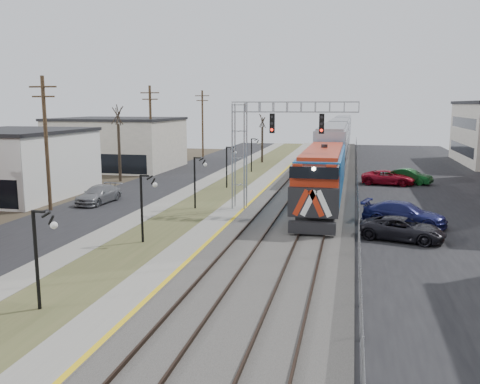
% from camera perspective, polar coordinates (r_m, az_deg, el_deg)
% --- Properties ---
extents(street_west, '(7.00, 120.00, 0.04)m').
position_cam_1_polar(street_west, '(48.30, -11.04, 0.20)').
color(street_west, black).
rests_on(street_west, ground).
extents(sidewalk, '(2.00, 120.00, 0.08)m').
position_cam_1_polar(sidewalk, '(46.68, -5.97, 0.02)').
color(sidewalk, gray).
rests_on(sidewalk, ground).
extents(grass_median, '(4.00, 120.00, 0.06)m').
position_cam_1_polar(grass_median, '(45.83, -2.41, -0.13)').
color(grass_median, '#464D29').
rests_on(grass_median, ground).
extents(platform, '(2.00, 120.00, 0.24)m').
position_cam_1_polar(platform, '(45.14, 1.27, -0.16)').
color(platform, gray).
rests_on(platform, ground).
extents(ballast_bed, '(8.00, 120.00, 0.20)m').
position_cam_1_polar(ballast_bed, '(44.44, 7.60, -0.43)').
color(ballast_bed, '#595651').
rests_on(ballast_bed, ground).
extents(parking_lot, '(16.00, 120.00, 0.04)m').
position_cam_1_polar(parking_lot, '(45.06, 22.98, -1.09)').
color(parking_lot, black).
rests_on(parking_lot, ground).
extents(platform_edge, '(0.24, 120.00, 0.01)m').
position_cam_1_polar(platform_edge, '(44.95, 2.37, -0.05)').
color(platform_edge, gold).
rests_on(platform_edge, platform).
extents(track_near, '(1.58, 120.00, 0.15)m').
position_cam_1_polar(track_near, '(44.63, 5.05, -0.11)').
color(track_near, '#2D2119').
rests_on(track_near, ballast_bed).
extents(track_far, '(1.58, 120.00, 0.15)m').
position_cam_1_polar(track_far, '(44.31, 9.54, -0.28)').
color(track_far, '#2D2119').
rests_on(track_far, ballast_bed).
extents(train, '(3.00, 85.85, 5.33)m').
position_cam_1_polar(train, '(74.19, 10.92, 5.76)').
color(train, '#145EA8').
rests_on(train, ground).
extents(signal_gantry, '(9.00, 1.07, 8.15)m').
position_cam_1_polar(signal_gantry, '(37.23, 2.53, 6.19)').
color(signal_gantry, gray).
rests_on(signal_gantry, ground).
extents(lampposts, '(0.14, 62.14, 4.00)m').
position_cam_1_polar(lampposts, '(29.92, -10.75, -1.80)').
color(lampposts, black).
rests_on(lampposts, ground).
extents(utility_poles, '(0.28, 80.28, 10.00)m').
position_cam_1_polar(utility_poles, '(40.39, -20.91, 5.00)').
color(utility_poles, '#4C3823').
rests_on(utility_poles, ground).
extents(fence, '(0.04, 120.00, 1.60)m').
position_cam_1_polar(fence, '(44.17, 13.05, 0.26)').
color(fence, gray).
rests_on(fence, ground).
extents(bare_trees, '(12.30, 42.30, 5.95)m').
position_cam_1_polar(bare_trees, '(51.96, -10.59, 3.86)').
color(bare_trees, '#382D23').
rests_on(bare_trees, ground).
extents(car_lot_c, '(5.27, 3.41, 1.35)m').
position_cam_1_polar(car_lot_c, '(31.39, 17.76, -4.04)').
color(car_lot_c, black).
rests_on(car_lot_c, ground).
extents(car_lot_d, '(5.79, 3.60, 1.57)m').
position_cam_1_polar(car_lot_d, '(35.10, 17.95, -2.43)').
color(car_lot_d, navy).
rests_on(car_lot_d, ground).
extents(car_lot_e, '(4.20, 2.75, 1.33)m').
position_cam_1_polar(car_lot_e, '(34.99, 17.50, -2.64)').
color(car_lot_e, gray).
rests_on(car_lot_e, ground).
extents(car_lot_f, '(4.73, 3.20, 1.47)m').
position_cam_1_polar(car_lot_f, '(53.96, 18.46, 1.64)').
color(car_lot_f, '#0D4418').
rests_on(car_lot_f, ground).
extents(car_street_b, '(2.34, 5.00, 1.41)m').
position_cam_1_polar(car_street_b, '(42.65, -15.58, -0.31)').
color(car_street_b, gray).
rests_on(car_street_b, ground).
extents(car_lot_g, '(5.38, 2.92, 1.43)m').
position_cam_1_polar(car_lot_g, '(52.58, 16.28, 1.52)').
color(car_lot_g, maroon).
rests_on(car_lot_g, ground).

